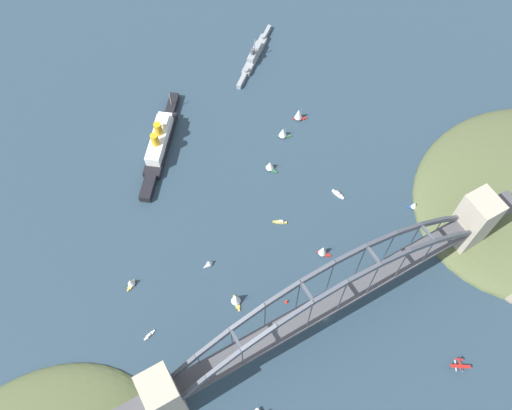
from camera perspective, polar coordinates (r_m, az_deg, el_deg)
The scene contains 17 objects.
ground_plane at distance 309.20m, azimuth 7.40°, elevation -11.84°, with size 1400.00×1400.00×0.00m, color #283D4C.
harbor_arch_bridge at distance 284.28m, azimuth 8.01°, elevation -10.15°, with size 254.81×17.64×67.25m.
ocean_liner at distance 362.48m, azimuth -10.23°, elevation 6.67°, with size 59.28×73.53×21.54m.
naval_cruiser at distance 413.74m, azimuth -0.18°, elevation 15.71°, with size 53.09×45.34×17.67m.
seaplane_second_in_formation at distance 316.99m, azimuth 20.92°, elevation -15.73°, with size 9.99×8.45×4.62m.
small_boat_0 at distance 319.52m, azimuth 7.17°, elevation -4.84°, with size 7.37×7.81×10.14m.
small_boat_1 at distance 344.08m, azimuth 8.74°, elevation 1.16°, with size 3.99×9.26×2.21m.
small_boat_2 at distance 330.39m, azimuth 2.59°, elevation -1.83°, with size 8.09×6.00×2.18m.
small_boat_3 at distance 373.85m, azimuth 4.59°, elevation 9.68°, with size 9.15×7.15×11.23m.
small_boat_4 at distance 316.77m, azimuth -5.06°, elevation -6.15°, with size 6.30×3.81×6.39m.
small_boat_5 at distance 364.02m, azimuth 2.91°, elevation 7.76°, with size 9.03×7.24×9.52m.
small_boat_6 at distance 318.51m, azimuth -13.25°, elevation -8.06°, with size 7.03×6.04×7.49m.
small_boat_7 at distance 348.35m, azimuth 1.50°, elevation 4.25°, with size 6.83×9.02×8.51m.
small_boat_8 at distance 308.74m, azimuth -11.34°, elevation -13.49°, with size 7.52×3.19×1.86m.
small_boat_9 at distance 305.16m, azimuth -2.18°, elevation -9.98°, with size 6.45×10.14×10.97m.
small_boat_10 at distance 347.71m, azimuth 16.55°, elevation -0.02°, with size 6.27×5.10×6.46m.
channel_marker_buoy at distance 309.17m, azimuth 3.29°, elevation -10.23°, with size 2.20×2.20×2.75m.
Camera 1 is at (-81.10, -63.98, 291.44)m, focal length 37.43 mm.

